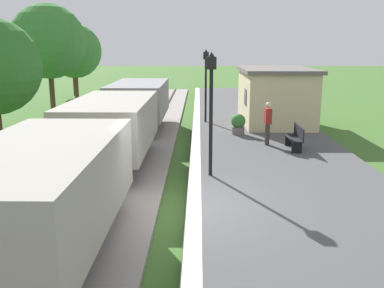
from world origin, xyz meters
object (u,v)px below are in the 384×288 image
at_px(bench_down_platform, 259,103).
at_px(potted_planter, 238,124).
at_px(lamp_post_far, 206,72).
at_px(tree_field_distant, 73,57).
at_px(tree_trackside_far, 48,42).
at_px(freight_train, 112,128).
at_px(lamp_post_near, 211,92).
at_px(station_hut, 275,95).
at_px(person_waiting, 268,122).
at_px(bench_near_hut, 295,137).
at_px(tree_field_left, 74,51).

xyz_separation_m(bench_down_platform, potted_planter, (-1.92, -7.03, 0.00)).
bearing_deg(lamp_post_far, tree_field_distant, 127.86).
height_order(potted_planter, tree_trackside_far, tree_trackside_far).
bearing_deg(potted_planter, tree_trackside_far, 154.79).
xyz_separation_m(freight_train, tree_trackside_far, (-5.18, 9.25, 2.94)).
relative_size(lamp_post_near, tree_trackside_far, 0.58).
distance_m(potted_planter, lamp_post_far, 4.08).
relative_size(station_hut, person_waiting, 3.39).
distance_m(freight_train, bench_down_platform, 13.39).
distance_m(person_waiting, lamp_post_near, 5.02).
xyz_separation_m(station_hut, tree_field_distant, (-14.37, 14.05, 1.58)).
bearing_deg(lamp_post_far, bench_near_hut, -60.87).
height_order(bench_near_hut, tree_field_left, tree_field_left).
relative_size(bench_near_hut, lamp_post_near, 0.41).
relative_size(freight_train, lamp_post_near, 5.24).
relative_size(station_hut, tree_field_left, 1.03).
relative_size(person_waiting, lamp_post_near, 0.46).
relative_size(bench_near_hut, bench_down_platform, 1.00).
height_order(lamp_post_far, tree_field_left, tree_field_left).
height_order(station_hut, potted_planter, station_hut).
bearing_deg(tree_field_distant, bench_near_hut, -54.58).
bearing_deg(person_waiting, freight_train, 21.21).
distance_m(lamp_post_near, tree_trackside_far, 13.79).
bearing_deg(tree_field_left, bench_near_hut, -48.44).
bearing_deg(bench_near_hut, tree_trackside_far, 147.85).
relative_size(person_waiting, lamp_post_far, 0.46).
height_order(bench_down_platform, lamp_post_far, lamp_post_far).
bearing_deg(bench_near_hut, station_hut, 88.06).
bearing_deg(lamp_post_near, freight_train, 154.72).
xyz_separation_m(lamp_post_far, tree_field_distant, (-10.84, 13.94, 0.43)).
xyz_separation_m(lamp_post_near, tree_field_distant, (-10.84, 23.31, 0.43)).
relative_size(bench_down_platform, person_waiting, 0.88).
distance_m(tree_trackside_far, tree_field_left, 6.49).
distance_m(person_waiting, tree_field_distant, 23.39).
distance_m(potted_planter, lamp_post_near, 6.64).
bearing_deg(potted_planter, tree_field_distant, 125.51).
bearing_deg(potted_planter, station_hut, 55.68).
bearing_deg(station_hut, tree_field_distant, 135.64).
bearing_deg(bench_down_platform, tree_trackside_far, -168.54).
relative_size(person_waiting, tree_trackside_far, 0.27).
distance_m(bench_near_hut, potted_planter, 3.37).
bearing_deg(tree_field_distant, person_waiting, -55.46).
height_order(tree_trackside_far, tree_field_distant, tree_trackside_far).
distance_m(station_hut, bench_near_hut, 5.95).
distance_m(station_hut, bench_down_platform, 4.03).
xyz_separation_m(station_hut, tree_field_left, (-12.48, 7.98, 2.11)).
distance_m(lamp_post_far, tree_field_distant, 17.67).
xyz_separation_m(lamp_post_near, tree_trackside_far, (-8.45, 10.79, 1.54)).
xyz_separation_m(bench_near_hut, person_waiting, (-0.96, 0.72, 0.46)).
xyz_separation_m(bench_down_platform, tree_field_left, (-12.28, 4.06, 3.04)).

